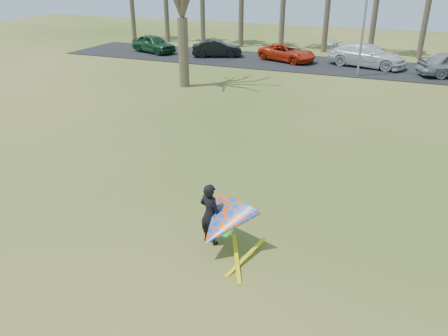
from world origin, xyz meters
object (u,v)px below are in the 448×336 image
at_px(streetlight, 368,9).
at_px(car_2, 287,53).
at_px(kite_flyer, 220,222).
at_px(car_1, 217,49).
at_px(car_0, 153,44).
at_px(car_3, 367,55).

bearing_deg(streetlight, car_2, 151.47).
distance_m(car_2, kite_flyer, 26.50).
distance_m(streetlight, kite_flyer, 23.03).
xyz_separation_m(car_1, kite_flyer, (10.92, -25.63, 0.11)).
distance_m(streetlight, car_0, 18.67).
bearing_deg(car_0, kite_flyer, -126.52).
bearing_deg(car_3, streetlight, -167.34).
bearing_deg(car_0, car_3, -67.69).
relative_size(streetlight, car_3, 1.38).
relative_size(car_0, car_1, 1.08).
bearing_deg(car_0, streetlight, -78.68).
height_order(streetlight, car_3, streetlight).
height_order(car_1, kite_flyer, kite_flyer).
distance_m(car_2, car_3, 6.16).
distance_m(car_3, kite_flyer, 26.25).
bearing_deg(car_1, kite_flyer, -179.26).
bearing_deg(car_3, car_0, 106.21).
bearing_deg(kite_flyer, car_3, 87.33).
bearing_deg(streetlight, car_3, 88.99).
height_order(car_2, kite_flyer, kite_flyer).
relative_size(car_1, car_2, 0.87).
bearing_deg(car_1, streetlight, -125.88).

